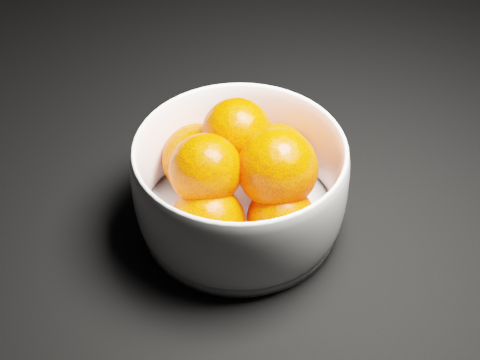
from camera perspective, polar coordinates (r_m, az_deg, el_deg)
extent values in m
cube|color=black|center=(0.90, 14.02, 9.68)|extent=(3.00, 3.00, 0.00)
cylinder|color=white|center=(0.66, 0.00, -3.11)|extent=(0.19, 0.19, 0.01)
sphere|color=#FF3D00|center=(0.66, 3.10, 2.05)|extent=(0.07, 0.07, 0.07)
sphere|color=#FF3D00|center=(0.66, -3.60, 1.76)|extent=(0.07, 0.07, 0.07)
sphere|color=#FF3D00|center=(0.60, -2.78, -3.63)|extent=(0.07, 0.07, 0.07)
sphere|color=#FF3D00|center=(0.60, 3.51, -3.30)|extent=(0.06, 0.06, 0.06)
sphere|color=#FF3D00|center=(0.63, -0.27, 4.03)|extent=(0.07, 0.07, 0.07)
sphere|color=#FF3D00|center=(0.59, -2.96, 0.86)|extent=(0.07, 0.07, 0.07)
sphere|color=#FF3D00|center=(0.59, 3.22, 0.99)|extent=(0.07, 0.07, 0.07)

